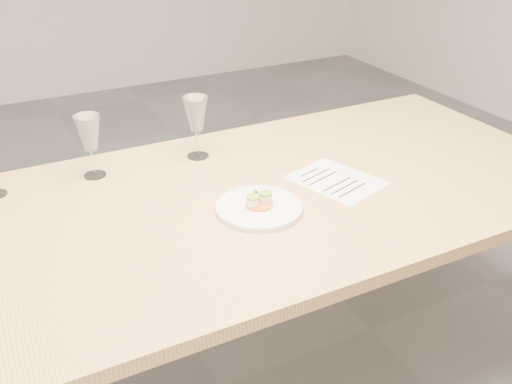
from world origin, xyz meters
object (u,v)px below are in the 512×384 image
dining_table (213,224)px  wine_glass_2 (196,116)px  dinner_plate (259,207)px  recipe_sheet (336,180)px  wine_glass_1 (89,134)px

dining_table → wine_glass_2: bearing=74.8°
dining_table → dinner_plate: 0.16m
wine_glass_2 → dining_table: bearing=-105.2°
dining_table → recipe_sheet: bearing=-5.9°
dinner_plate → wine_glass_1: bearing=130.1°
recipe_sheet → dining_table: bearing=156.8°
dinner_plate → wine_glass_2: bearing=92.4°
recipe_sheet → wine_glass_2: size_ratio=1.49×
wine_glass_1 → wine_glass_2: 0.35m
dining_table → wine_glass_2: 0.40m
wine_glass_2 → wine_glass_1: bearing=177.7°
wine_glass_2 → recipe_sheet: bearing=-49.0°
recipe_sheet → wine_glass_1: 0.78m
dining_table → wine_glass_1: wine_glass_1 is taller
dining_table → dinner_plate: size_ratio=9.65×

